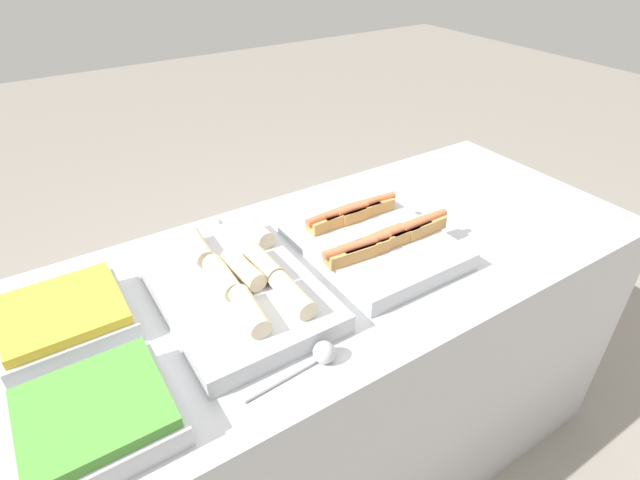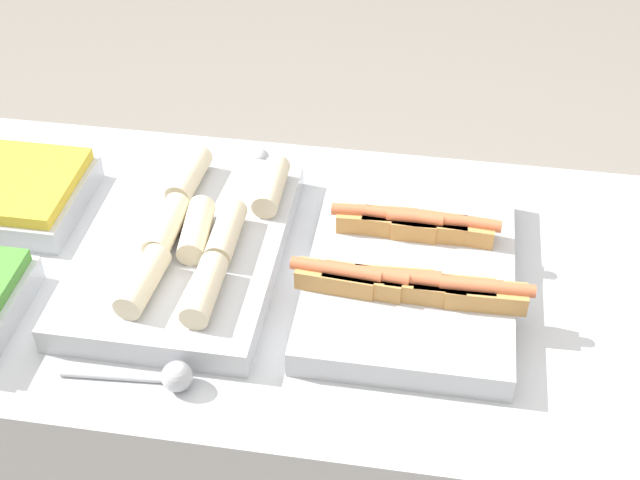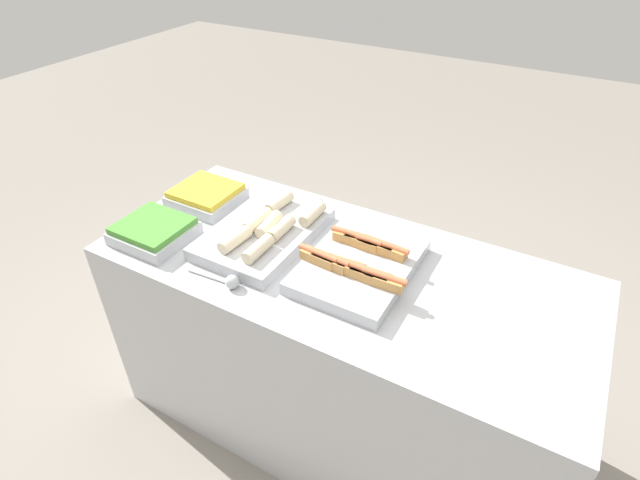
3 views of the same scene
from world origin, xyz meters
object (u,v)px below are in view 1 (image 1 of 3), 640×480
tray_wraps (237,285)px  serving_spoon_far (211,229)px  tray_hotdogs (369,236)px  tray_side_back (65,319)px  tray_side_front (97,417)px  serving_spoon_near (319,356)px

tray_wraps → serving_spoon_far: bearing=79.6°
tray_hotdogs → tray_wraps: 0.40m
serving_spoon_far → tray_side_back: bearing=-155.6°
tray_side_front → serving_spoon_near: (0.43, -0.08, -0.01)m
tray_wraps → serving_spoon_far: (0.05, 0.29, -0.01)m
tray_side_back → serving_spoon_near: bearing=-42.6°
serving_spoon_near → serving_spoon_far: same height
tray_side_back → tray_side_front: bearing=-90.0°
tray_wraps → tray_side_back: bearing=165.4°
tray_hotdogs → tray_side_front: size_ratio=1.82×
tray_wraps → serving_spoon_near: size_ratio=2.41×
tray_side_back → serving_spoon_near: (0.43, -0.39, -0.01)m
tray_side_front → tray_side_back: bearing=90.0°
serving_spoon_near → serving_spoon_far: 0.59m
tray_side_front → serving_spoon_far: size_ratio=1.21×
tray_hotdogs → tray_wraps: (-0.40, 0.00, -0.00)m
tray_side_back → serving_spoon_near: 0.58m
tray_wraps → tray_hotdogs: bearing=-0.6°
tray_hotdogs → serving_spoon_far: size_ratio=2.20×
tray_hotdogs → serving_spoon_near: bearing=-140.7°
tray_wraps → serving_spoon_near: tray_wraps is taller
tray_hotdogs → serving_spoon_near: tray_hotdogs is taller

